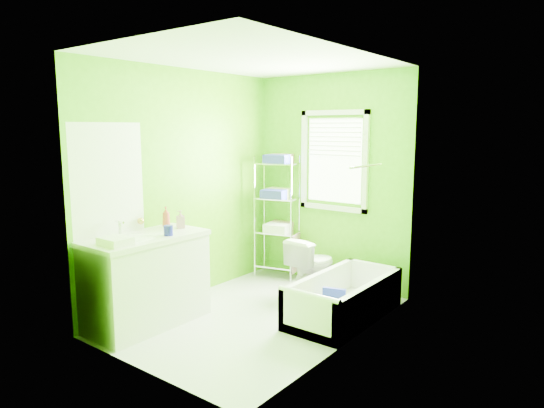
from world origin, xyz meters
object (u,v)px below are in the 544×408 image
Objects in this scene: vanity at (146,278)px; wire_shelf_unit at (279,203)px; toilet at (312,265)px; bathtub at (343,304)px.

wire_shelf_unit is at bearing 87.46° from vanity.
toilet is at bearing -20.72° from wire_shelf_unit.
bathtub is 0.87m from toilet.
bathtub is 0.87× the size of wire_shelf_unit.
vanity is at bearing -137.95° from bathtub.
toilet is at bearing 66.83° from vanity.
wire_shelf_unit is (-0.69, 0.26, 0.65)m from toilet.
bathtub is 1.78m from wire_shelf_unit.
toilet is 0.55× the size of vanity.
bathtub is at bearing 42.05° from vanity.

